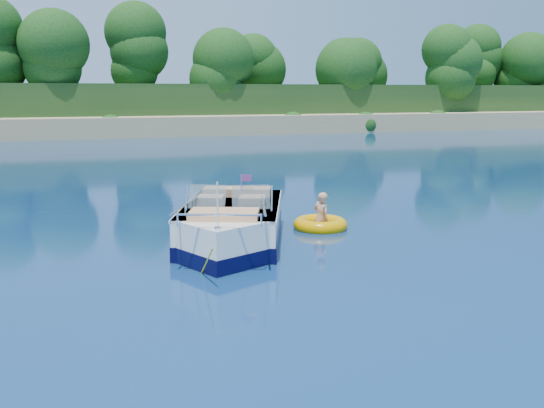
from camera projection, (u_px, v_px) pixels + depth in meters
The scene contains 6 objects.
ground at pixel (250, 259), 12.27m from camera, with size 160.00×160.00×0.00m, color #091A40.
shoreline at pixel (88, 113), 71.22m from camera, with size 170.00×59.00×6.00m.
treeline at pixel (99, 65), 49.30m from camera, with size 150.00×7.12×8.19m.
motorboat at pixel (231, 228), 13.39m from camera, with size 3.45×5.60×1.97m.
tow_tube at pixel (320, 225), 15.03m from camera, with size 1.78×1.78×0.36m.
boy at pixel (320, 229), 14.98m from camera, with size 0.49×0.32×1.35m, color tan.
Camera 1 is at (-3.53, -11.33, 3.33)m, focal length 40.00 mm.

